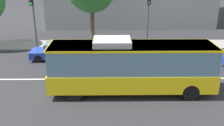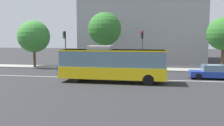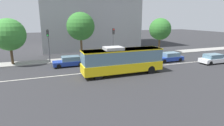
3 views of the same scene
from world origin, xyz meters
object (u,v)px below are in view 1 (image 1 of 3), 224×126
Objects in this scene: transit_bus at (131,65)px; traffic_light_mid_block at (33,12)px; sedan_blue at (59,51)px; traffic_light_near_corner at (148,11)px.

transit_bus is 12.16m from traffic_light_mid_block.
transit_bus is at bearing 47.27° from traffic_light_mid_block.
transit_bus is at bearing 130.67° from sedan_blue.
traffic_light_mid_block is (-2.62, 2.63, 2.84)m from sedan_blue.
traffic_light_mid_block is (-8.18, 8.82, 1.75)m from transit_bus.
sedan_blue is 0.87× the size of traffic_light_mid_block.
traffic_light_mid_block reaches higher than transit_bus.
sedan_blue is at bearing 131.99° from transit_bus.
traffic_light_near_corner and traffic_light_mid_block have the same top height.
traffic_light_near_corner reaches higher than sedan_blue.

